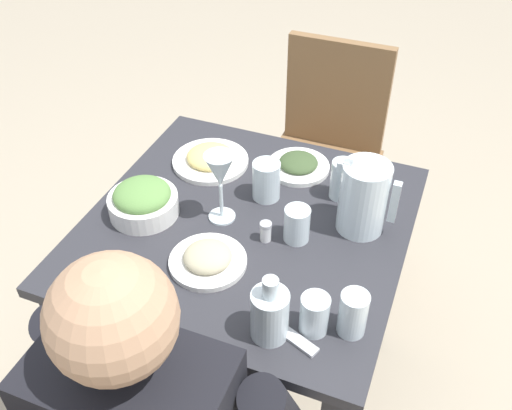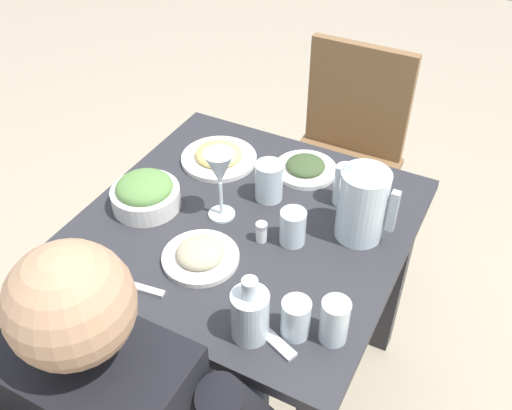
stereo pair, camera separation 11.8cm
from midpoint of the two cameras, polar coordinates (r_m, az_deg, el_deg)
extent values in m
plane|color=tan|center=(2.03, -2.45, -16.93)|extent=(8.00, 8.00, 0.00)
cube|color=#2D2D33|center=(1.49, -3.19, -2.21)|extent=(0.81, 0.81, 0.03)
cube|color=#232328|center=(1.72, -18.92, -15.40)|extent=(0.06, 0.06, 0.68)
cube|color=#232328|center=(2.08, -7.71, -1.02)|extent=(0.06, 0.06, 0.68)
cube|color=#232328|center=(1.91, 11.24, -6.08)|extent=(0.06, 0.06, 0.68)
cube|color=olive|center=(2.36, 9.56, 0.40)|extent=(0.04, 0.04, 0.42)
cube|color=olive|center=(2.43, 1.80, 2.28)|extent=(0.04, 0.04, 0.42)
cube|color=olive|center=(2.11, 7.30, -5.09)|extent=(0.04, 0.04, 0.42)
cube|color=olive|center=(2.19, -1.27, -2.80)|extent=(0.04, 0.04, 0.42)
cube|color=olive|center=(2.12, 4.65, 3.36)|extent=(0.40, 0.40, 0.03)
cube|color=olive|center=(2.15, 6.47, 10.79)|extent=(0.38, 0.04, 0.42)
sphere|color=tan|center=(0.85, -18.05, -10.80)|extent=(0.19, 0.19, 0.19)
cylinder|color=#2D3342|center=(1.73, -6.93, -18.69)|extent=(0.10, 0.10, 0.44)
cylinder|color=black|center=(1.27, -18.55, -13.29)|extent=(0.08, 0.23, 0.37)
cylinder|color=silver|center=(1.42, 8.29, 0.63)|extent=(0.12, 0.12, 0.19)
cube|color=silver|center=(1.40, 11.27, 0.21)|extent=(0.02, 0.02, 0.11)
cube|color=silver|center=(1.38, 6.45, 3.83)|extent=(0.04, 0.03, 0.02)
cylinder|color=white|center=(1.53, -13.29, -0.06)|extent=(0.18, 0.18, 0.05)
ellipsoid|color=#608E47|center=(1.51, -13.49, 0.97)|extent=(0.15, 0.15, 0.06)
cylinder|color=white|center=(1.38, -7.26, -5.68)|extent=(0.19, 0.19, 0.01)
ellipsoid|color=#B7AD89|center=(1.37, -7.32, -5.18)|extent=(0.12, 0.12, 0.04)
cylinder|color=white|center=(1.69, -6.55, 4.30)|extent=(0.22, 0.22, 0.01)
ellipsoid|color=#E0C670|center=(1.68, -6.59, 4.76)|extent=(0.14, 0.14, 0.04)
cylinder|color=white|center=(1.66, 2.18, 3.76)|extent=(0.18, 0.18, 0.01)
ellipsoid|color=#3D512D|center=(1.65, 2.19, 4.18)|extent=(0.11, 0.11, 0.04)
cylinder|color=silver|center=(1.21, 6.83, -10.77)|extent=(0.06, 0.06, 0.11)
cylinder|color=silver|center=(1.52, -1.18, 2.39)|extent=(0.07, 0.07, 0.11)
cylinder|color=silver|center=(1.53, 6.37, 2.45)|extent=(0.06, 0.06, 0.11)
cylinder|color=silver|center=(1.21, 3.01, -10.90)|extent=(0.06, 0.06, 0.09)
cylinder|color=silver|center=(1.40, 1.69, -2.02)|extent=(0.06, 0.06, 0.09)
cylinder|color=silver|center=(1.50, -5.65, -1.21)|extent=(0.07, 0.07, 0.01)
cylinder|color=silver|center=(1.46, -5.78, 0.35)|extent=(0.01, 0.01, 0.10)
cone|color=silver|center=(1.40, -6.03, 3.33)|extent=(0.08, 0.08, 0.09)
cylinder|color=silver|center=(1.19, -1.51, -10.98)|extent=(0.08, 0.08, 0.12)
cylinder|color=#993333|center=(1.21, -1.49, -11.70)|extent=(0.07, 0.07, 0.07)
cylinder|color=silver|center=(1.13, -1.58, -8.37)|extent=(0.03, 0.03, 0.04)
cylinder|color=white|center=(1.42, -1.42, -2.88)|extent=(0.03, 0.03, 0.04)
cylinder|color=#B2B2B7|center=(1.40, -1.44, -2.07)|extent=(0.03, 0.03, 0.01)
cube|color=silver|center=(1.24, 0.02, -12.49)|extent=(0.17, 0.09, 0.01)
cube|color=silver|center=(1.34, -14.20, -8.65)|extent=(0.19, 0.04, 0.01)
camera|label=1|loc=(0.06, -92.27, -1.91)|focal=40.26mm
camera|label=2|loc=(0.06, 87.73, 1.91)|focal=40.26mm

